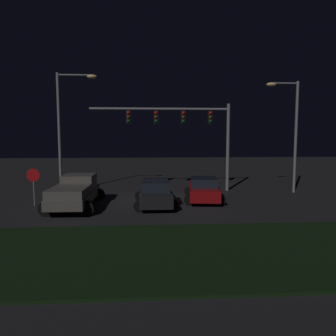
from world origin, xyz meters
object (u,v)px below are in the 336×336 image
at_px(pickup_truck, 75,190).
at_px(traffic_signal_gantry, 183,124).
at_px(car_sedan, 204,189).
at_px(car_sedan_far, 155,194).
at_px(stop_sign, 33,180).
at_px(street_lamp_right, 290,123).
at_px(street_lamp_left, 67,118).

height_order(pickup_truck, traffic_signal_gantry, traffic_signal_gantry).
height_order(car_sedan, traffic_signal_gantry, traffic_signal_gantry).
relative_size(pickup_truck, traffic_signal_gantry, 0.53).
xyz_separation_m(car_sedan, traffic_signal_gantry, (-0.90, 3.73, 4.29)).
xyz_separation_m(car_sedan_far, stop_sign, (-7.15, 0.46, 0.82)).
relative_size(car_sedan, street_lamp_right, 0.57).
xyz_separation_m(car_sedan_far, street_lamp_right, (9.82, 3.99, 4.29)).
bearing_deg(stop_sign, traffic_signal_gantry, 26.39).
distance_m(pickup_truck, street_lamp_left, 6.80).
height_order(pickup_truck, car_sedan, pickup_truck).
height_order(traffic_signal_gantry, street_lamp_right, street_lamp_right).
height_order(street_lamp_left, street_lamp_right, street_lamp_left).
height_order(traffic_signal_gantry, stop_sign, traffic_signal_gantry).
bearing_deg(car_sedan_far, car_sedan, -66.74).
bearing_deg(street_lamp_left, car_sedan, -20.84).
xyz_separation_m(traffic_signal_gantry, street_lamp_right, (7.58, -1.12, 0.00)).
bearing_deg(street_lamp_right, traffic_signal_gantry, 171.57).
xyz_separation_m(street_lamp_right, stop_sign, (-16.97, -3.53, -3.47)).
relative_size(pickup_truck, car_sedan, 1.19).
relative_size(traffic_signal_gantry, street_lamp_right, 1.29).
bearing_deg(stop_sign, car_sedan_far, -3.65).
bearing_deg(street_lamp_left, traffic_signal_gantry, 1.24).
relative_size(car_sedan_far, stop_sign, 1.98).
height_order(street_lamp_right, stop_sign, street_lamp_right).
bearing_deg(street_lamp_left, car_sedan_far, -38.60).
xyz_separation_m(car_sedan, stop_sign, (-10.29, -0.93, 0.82)).
bearing_deg(car_sedan, stop_sign, 102.04).
bearing_deg(street_lamp_right, stop_sign, -168.23).
height_order(car_sedan, car_sedan_far, same).
bearing_deg(car_sedan, pickup_truck, 107.26).
distance_m(car_sedan, street_lamp_left, 11.00).
bearing_deg(car_sedan_far, street_lamp_left, 50.83).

